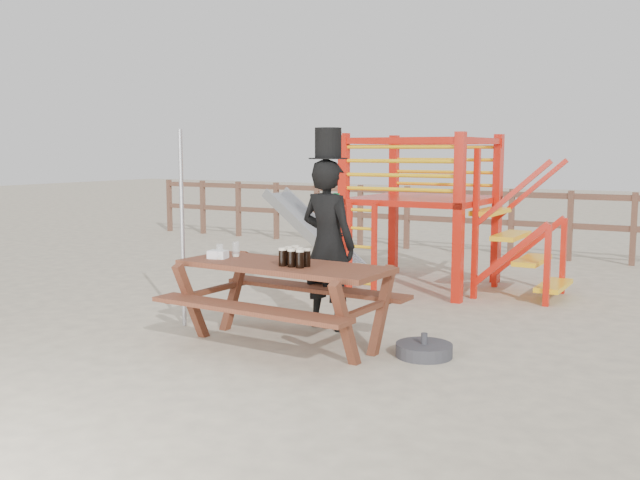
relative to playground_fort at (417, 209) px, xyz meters
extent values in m
plane|color=#C4B798|center=(-0.12, -3.58, -1.07)|extent=(60.00, 60.00, 0.00)
cube|color=brown|center=(-0.12, 3.42, 0.03)|extent=(15.00, 0.06, 0.10)
cube|color=brown|center=(-0.12, 3.42, -0.47)|extent=(15.00, 0.06, 0.10)
cube|color=brown|center=(-7.62, 3.42, -0.47)|extent=(0.09, 0.09, 1.20)
cube|color=brown|center=(-6.62, 3.42, -0.47)|extent=(0.09, 0.09, 1.20)
cube|color=brown|center=(-5.62, 3.42, -0.47)|extent=(0.09, 0.09, 1.20)
cube|color=brown|center=(-4.62, 3.42, -0.47)|extent=(0.09, 0.09, 1.20)
cube|color=brown|center=(-3.62, 3.42, -0.47)|extent=(0.09, 0.09, 1.20)
cube|color=brown|center=(-2.62, 3.42, -0.47)|extent=(0.09, 0.09, 1.20)
cube|color=brown|center=(-1.62, 3.42, -0.47)|extent=(0.09, 0.09, 1.20)
cube|color=brown|center=(-0.62, 3.42, -0.47)|extent=(0.09, 0.09, 1.20)
cube|color=brown|center=(0.38, 3.42, -0.47)|extent=(0.09, 0.09, 1.20)
cube|color=brown|center=(1.38, 3.42, -0.47)|extent=(0.09, 0.09, 1.20)
cube|color=brown|center=(2.38, 3.42, -0.47)|extent=(0.09, 0.09, 1.20)
cube|color=red|center=(-0.72, -0.78, -0.02)|extent=(0.12, 0.12, 2.10)
cube|color=red|center=(0.88, -0.78, -0.02)|extent=(0.12, 0.12, 2.10)
cube|color=red|center=(-0.72, 0.82, -0.02)|extent=(0.12, 0.12, 2.10)
cube|color=red|center=(0.88, 0.82, -0.02)|extent=(0.12, 0.12, 2.10)
cube|color=red|center=(0.08, 0.02, 0.13)|extent=(1.72, 1.72, 0.08)
cube|color=red|center=(0.08, -0.78, 0.93)|extent=(1.60, 0.08, 0.08)
cube|color=red|center=(0.08, 0.82, 0.93)|extent=(1.60, 0.08, 0.08)
cube|color=red|center=(-0.72, 0.02, 0.93)|extent=(0.08, 1.60, 0.08)
cube|color=red|center=(0.88, 0.02, 0.93)|extent=(0.08, 1.60, 0.08)
cylinder|color=yellow|center=(0.08, -0.78, 0.31)|extent=(1.50, 0.05, 0.05)
cylinder|color=yellow|center=(0.08, 0.82, 0.31)|extent=(1.50, 0.05, 0.05)
cylinder|color=yellow|center=(0.08, -0.78, 0.49)|extent=(1.50, 0.05, 0.05)
cylinder|color=yellow|center=(0.08, 0.82, 0.49)|extent=(1.50, 0.05, 0.05)
cylinder|color=yellow|center=(0.08, -0.78, 0.67)|extent=(1.50, 0.05, 0.05)
cylinder|color=yellow|center=(0.08, 0.82, 0.67)|extent=(1.50, 0.05, 0.05)
cylinder|color=yellow|center=(0.08, -0.78, 0.85)|extent=(1.50, 0.05, 0.05)
cylinder|color=yellow|center=(0.08, 0.82, 0.85)|extent=(1.50, 0.05, 0.05)
cube|color=red|center=(-0.55, -0.93, -0.47)|extent=(0.06, 0.06, 1.20)
cube|color=red|center=(-0.19, -0.93, -0.47)|extent=(0.06, 0.06, 1.20)
cylinder|color=yellow|center=(-0.37, -0.93, -0.92)|extent=(0.36, 0.04, 0.04)
cylinder|color=yellow|center=(-0.37, -0.93, -0.68)|extent=(0.36, 0.04, 0.04)
cylinder|color=yellow|center=(-0.37, -0.93, -0.44)|extent=(0.36, 0.04, 0.04)
cylinder|color=yellow|center=(-0.37, -0.93, -0.20)|extent=(0.36, 0.04, 0.04)
cylinder|color=yellow|center=(-0.37, -0.93, 0.04)|extent=(0.36, 0.04, 0.04)
cube|color=yellow|center=(1.03, 0.02, 0.01)|extent=(0.30, 0.90, 0.06)
cube|color=yellow|center=(1.31, 0.02, -0.29)|extent=(0.30, 0.90, 0.06)
cube|color=yellow|center=(1.59, 0.02, -0.59)|extent=(0.30, 0.90, 0.06)
cube|color=yellow|center=(1.87, 0.02, -0.89)|extent=(0.30, 0.90, 0.06)
cube|color=red|center=(1.43, -0.43, -0.47)|extent=(0.95, 0.08, 0.86)
cube|color=red|center=(1.43, 0.47, -0.47)|extent=(0.95, 0.08, 0.86)
cube|color=#ACAEB3|center=(-1.62, 0.02, -0.45)|extent=(1.53, 0.55, 1.21)
cube|color=#ACAEB3|center=(-1.62, -0.25, -0.41)|extent=(1.58, 0.04, 1.28)
cube|color=#ACAEB3|center=(-1.62, 0.29, -0.41)|extent=(1.58, 0.04, 1.28)
cube|color=#ACAEB3|center=(-2.52, 0.02, -0.97)|extent=(0.35, 0.55, 0.05)
cube|color=brown|center=(0.09, -3.49, -0.30)|extent=(2.09, 0.84, 0.05)
cube|color=brown|center=(0.08, -4.06, -0.61)|extent=(2.08, 0.36, 0.04)
cube|color=brown|center=(0.11, -2.92, -0.61)|extent=(2.08, 0.36, 0.04)
cube|color=brown|center=(-0.78, -3.46, -0.70)|extent=(0.12, 1.24, 0.74)
cube|color=brown|center=(0.97, -3.52, -0.70)|extent=(0.12, 1.24, 0.74)
imported|color=black|center=(0.12, -2.69, -0.18)|extent=(0.71, 0.52, 1.79)
cube|color=#0D9745|center=(0.14, -2.54, 0.04)|extent=(0.07, 0.03, 0.42)
cylinder|color=black|center=(0.12, -2.69, 0.72)|extent=(0.41, 0.41, 0.01)
cylinder|color=black|center=(0.12, -2.69, 0.88)|extent=(0.27, 0.27, 0.31)
cube|color=white|center=(0.14, -2.55, 0.99)|extent=(0.14, 0.02, 0.04)
cylinder|color=#B2B2B7|center=(-1.27, -3.37, -0.02)|extent=(0.05, 0.05, 2.10)
cylinder|color=#343438|center=(1.41, -3.17, -1.01)|extent=(0.52, 0.52, 0.12)
cylinder|color=#343438|center=(1.41, -3.17, -0.90)|extent=(0.06, 0.06, 0.10)
cube|color=white|center=(-0.65, -3.55, -0.23)|extent=(0.21, 0.18, 0.08)
cylinder|color=black|center=(0.17, -3.63, -0.20)|extent=(0.07, 0.07, 0.15)
cylinder|color=#F8E9CA|center=(0.17, -3.63, -0.11)|extent=(0.07, 0.07, 0.02)
cylinder|color=black|center=(0.27, -3.63, -0.20)|extent=(0.07, 0.07, 0.15)
cylinder|color=#F8E9CA|center=(0.27, -3.63, -0.11)|extent=(0.07, 0.07, 0.02)
cylinder|color=black|center=(0.37, -3.64, -0.20)|extent=(0.07, 0.07, 0.15)
cylinder|color=#F8E9CA|center=(0.37, -3.64, -0.11)|extent=(0.07, 0.07, 0.02)
cylinder|color=black|center=(0.17, -3.52, -0.20)|extent=(0.07, 0.07, 0.15)
cylinder|color=#F8E9CA|center=(0.17, -3.52, -0.11)|extent=(0.07, 0.07, 0.02)
cylinder|color=black|center=(0.29, -3.52, -0.20)|extent=(0.07, 0.07, 0.15)
cylinder|color=#F8E9CA|center=(0.29, -3.52, -0.11)|extent=(0.07, 0.07, 0.02)
cylinder|color=black|center=(0.38, -3.54, -0.20)|extent=(0.07, 0.07, 0.15)
cylinder|color=#F8E9CA|center=(0.38, -3.54, -0.11)|extent=(0.07, 0.07, 0.02)
cylinder|color=black|center=(0.19, -3.42, -0.20)|extent=(0.07, 0.07, 0.15)
cylinder|color=#F8E9CA|center=(0.19, -3.42, -0.11)|extent=(0.07, 0.07, 0.02)
cylinder|color=silver|center=(-0.58, -3.36, -0.20)|extent=(0.07, 0.07, 0.15)
cylinder|color=#F8E9CA|center=(-0.58, -3.36, -0.26)|extent=(0.07, 0.07, 0.02)
cylinder|color=silver|center=(-0.60, -3.58, -0.20)|extent=(0.07, 0.07, 0.15)
cylinder|color=#F8E9CA|center=(-0.60, -3.58, -0.26)|extent=(0.07, 0.07, 0.02)
camera|label=1|loc=(3.79, -9.11, 0.80)|focal=40.00mm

